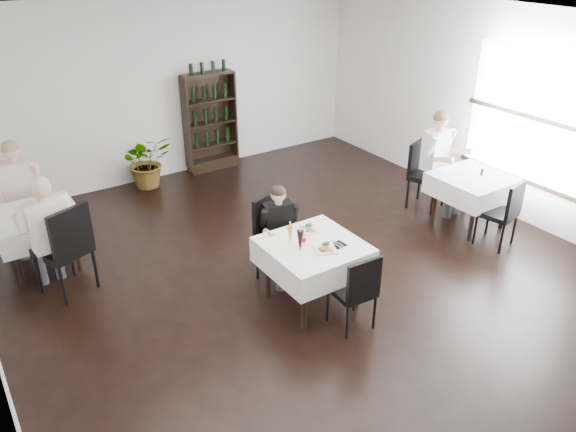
% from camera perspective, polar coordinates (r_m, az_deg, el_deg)
% --- Properties ---
extents(room_shell, '(9.00, 9.00, 9.00)m').
position_cam_1_polar(room_shell, '(6.03, 5.02, 3.98)').
color(room_shell, black).
rests_on(room_shell, ground).
extents(window_right, '(0.06, 2.30, 1.85)m').
position_cam_1_polar(window_right, '(8.53, 23.98, 8.71)').
color(window_right, white).
rests_on(window_right, room_shell).
extents(wine_shelf, '(0.90, 0.28, 1.75)m').
position_cam_1_polar(wine_shelf, '(10.02, -7.88, 9.34)').
color(wine_shelf, black).
rests_on(wine_shelf, ground).
extents(main_table, '(1.03, 1.03, 0.77)m').
position_cam_1_polar(main_table, '(6.27, 2.53, -4.01)').
color(main_table, black).
rests_on(main_table, ground).
extents(left_table, '(0.98, 0.98, 0.77)m').
position_cam_1_polar(left_table, '(7.59, -24.15, -0.71)').
color(left_table, black).
rests_on(left_table, ground).
extents(right_table, '(0.98, 0.98, 0.77)m').
position_cam_1_polar(right_table, '(8.37, 18.20, 2.93)').
color(right_table, black).
rests_on(right_table, ground).
extents(potted_tree, '(0.81, 0.71, 0.88)m').
position_cam_1_polar(potted_tree, '(9.61, -14.13, 5.42)').
color(potted_tree, '#2A5C1F').
rests_on(potted_tree, ground).
extents(main_chair_far, '(0.62, 0.62, 1.06)m').
position_cam_1_polar(main_chair_far, '(6.77, -1.29, -1.63)').
color(main_chair_far, black).
rests_on(main_chair_far, ground).
extents(main_chair_near, '(0.44, 0.44, 0.91)m').
position_cam_1_polar(main_chair_near, '(5.95, 6.99, -7.28)').
color(main_chair_near, black).
rests_on(main_chair_near, ground).
extents(left_chair_far, '(0.42, 0.42, 0.87)m').
position_cam_1_polar(left_chair_far, '(8.28, -25.03, 0.45)').
color(left_chair_far, black).
rests_on(left_chair_far, ground).
extents(left_chair_near, '(0.68, 0.68, 1.14)m').
position_cam_1_polar(left_chair_near, '(6.89, -21.59, -2.73)').
color(left_chair_near, black).
rests_on(left_chair_near, ground).
extents(right_chair_far, '(0.60, 0.60, 1.03)m').
position_cam_1_polar(right_chair_far, '(8.81, 13.53, 4.53)').
color(right_chair_far, black).
rests_on(right_chair_far, ground).
extents(right_chair_near, '(0.52, 0.52, 0.95)m').
position_cam_1_polar(right_chair_near, '(7.97, 21.12, 0.60)').
color(right_chair_near, black).
rests_on(right_chair_near, ground).
extents(diner_main, '(0.51, 0.53, 1.24)m').
position_cam_1_polar(diner_main, '(6.64, -0.79, -1.12)').
color(diner_main, '#45464E').
rests_on(diner_main, ground).
extents(diner_left_far, '(0.61, 0.63, 1.50)m').
position_cam_1_polar(diner_left_far, '(8.06, -25.67, 2.55)').
color(diner_left_far, '#45464E').
rests_on(diner_left_far, ground).
extents(diner_left_near, '(0.59, 0.60, 1.51)m').
position_cam_1_polar(diner_left_near, '(6.87, -23.27, -0.99)').
color(diner_left_near, '#45464E').
rests_on(diner_left_near, ground).
extents(diner_right_far, '(0.62, 0.65, 1.54)m').
position_cam_1_polar(diner_right_far, '(8.65, 15.26, 6.08)').
color(diner_right_far, '#45464E').
rests_on(diner_right_far, ground).
extents(plate_far, '(0.29, 0.29, 0.07)m').
position_cam_1_polar(plate_far, '(6.45, 2.07, -1.37)').
color(plate_far, white).
rests_on(plate_far, main_table).
extents(plate_near, '(0.30, 0.30, 0.07)m').
position_cam_1_polar(plate_near, '(6.08, 3.83, -3.31)').
color(plate_near, white).
rests_on(plate_near, main_table).
extents(pilsner_dark, '(0.08, 0.08, 0.33)m').
position_cam_1_polar(pilsner_dark, '(5.96, 1.24, -2.62)').
color(pilsner_dark, black).
rests_on(pilsner_dark, main_table).
extents(pilsner_lager, '(0.06, 0.06, 0.28)m').
position_cam_1_polar(pilsner_lager, '(6.12, 0.22, -1.95)').
color(pilsner_lager, gold).
rests_on(pilsner_lager, main_table).
extents(coke_bottle, '(0.07, 0.07, 0.25)m').
position_cam_1_polar(coke_bottle, '(6.10, 1.55, -2.23)').
color(coke_bottle, silver).
rests_on(coke_bottle, main_table).
extents(napkin_cutlery, '(0.19, 0.20, 0.02)m').
position_cam_1_polar(napkin_cutlery, '(6.18, 5.03, -2.95)').
color(napkin_cutlery, black).
rests_on(napkin_cutlery, main_table).
extents(pepper_mill, '(0.05, 0.05, 0.10)m').
position_cam_1_polar(pepper_mill, '(8.36, 19.10, 4.24)').
color(pepper_mill, black).
rests_on(pepper_mill, right_table).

